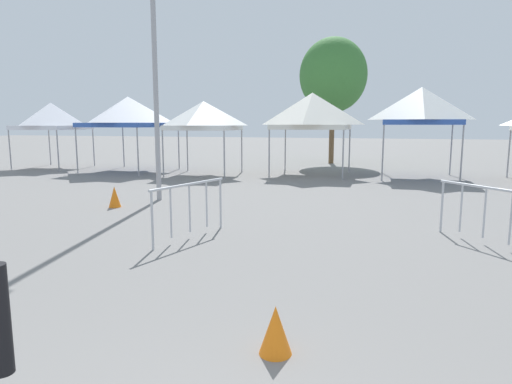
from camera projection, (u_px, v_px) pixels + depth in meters
canopy_tent_far_left at (51, 116)px, 22.11m from camera, size 2.94×2.94×3.23m
canopy_tent_center at (128, 112)px, 20.56m from camera, size 3.70×3.70×3.44m
canopy_tent_behind_left at (204, 116)px, 19.08m from camera, size 2.94×2.94×3.15m
canopy_tent_far_right at (312, 111)px, 19.04m from camera, size 3.17×3.17×3.50m
canopy_tent_left_of_center at (421, 106)px, 17.90m from camera, size 3.00×3.00×3.65m
light_pole_opposite_side at (154, 38)px, 12.32m from camera, size 0.36×0.36×7.94m
tree_behind_tents_right at (333, 75)px, 24.32m from camera, size 3.66×3.66×6.84m
crowd_barrier_by_lift at (485, 204)px, 8.10m from camera, size 1.40×1.63×1.08m
crowd_barrier_mid_lot at (189, 200)px, 8.55m from camera, size 0.59×2.04×1.08m
traffic_cone_lot_center at (115, 197)px, 11.81m from camera, size 0.32×0.32×0.56m
traffic_cone_near_barrier at (275, 330)px, 4.26m from camera, size 0.32×0.32×0.48m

